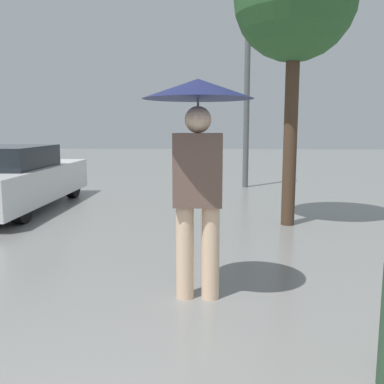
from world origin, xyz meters
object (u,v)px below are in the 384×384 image
(pedestrian, at_px, (198,137))
(parked_car_farthest, at_px, (6,179))
(street_lamp, at_px, (247,77))
(tree, at_px, (295,1))

(pedestrian, distance_m, parked_car_farthest, 5.72)
(pedestrian, xyz_separation_m, street_lamp, (1.00, 7.37, 1.33))
(parked_car_farthest, bearing_deg, tree, -12.66)
(parked_car_farthest, distance_m, tree, 5.97)
(pedestrian, xyz_separation_m, parked_car_farthest, (-3.79, 4.19, -0.89))
(tree, bearing_deg, pedestrian, -113.84)
(tree, distance_m, street_lamp, 4.39)
(tree, bearing_deg, parked_car_farthest, 167.34)
(parked_car_farthest, bearing_deg, pedestrian, -47.82)
(parked_car_farthest, distance_m, street_lamp, 6.17)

